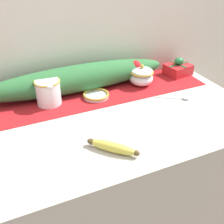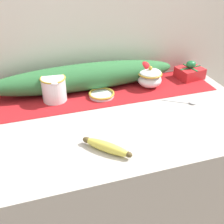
{
  "view_description": "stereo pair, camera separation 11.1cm",
  "coord_description": "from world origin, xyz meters",
  "px_view_note": "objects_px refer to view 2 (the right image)",
  "views": [
    {
      "loc": [
        -0.35,
        -0.9,
        1.49
      ],
      "look_at": [
        0.04,
        -0.04,
        0.91
      ],
      "focal_mm": 45.0,
      "sensor_mm": 36.0,
      "label": 1
    },
    {
      "loc": [
        -0.24,
        -0.94,
        1.49
      ],
      "look_at": [
        0.04,
        -0.04,
        0.91
      ],
      "focal_mm": 45.0,
      "sensor_mm": 36.0,
      "label": 2
    }
  ],
  "objects_px": {
    "small_dish": "(102,94)",
    "banana": "(107,147)",
    "gift_box": "(190,72)",
    "spoon": "(189,103)",
    "sugar_bowl": "(150,78)",
    "cream_pitcher": "(54,88)"
  },
  "relations": [
    {
      "from": "small_dish",
      "to": "gift_box",
      "type": "xyz_separation_m",
      "value": [
        0.5,
        0.06,
        0.02
      ]
    },
    {
      "from": "cream_pitcher",
      "to": "small_dish",
      "type": "distance_m",
      "value": 0.22
    },
    {
      "from": "cream_pitcher",
      "to": "small_dish",
      "type": "height_order",
      "value": "cream_pitcher"
    },
    {
      "from": "sugar_bowl",
      "to": "small_dish",
      "type": "relative_size",
      "value": 0.99
    },
    {
      "from": "spoon",
      "to": "gift_box",
      "type": "bearing_deg",
      "value": 92.22
    },
    {
      "from": "cream_pitcher",
      "to": "small_dish",
      "type": "bearing_deg",
      "value": -8.36
    },
    {
      "from": "small_dish",
      "to": "banana",
      "type": "height_order",
      "value": "banana"
    },
    {
      "from": "banana",
      "to": "spoon",
      "type": "xyz_separation_m",
      "value": [
        0.45,
        0.21,
        -0.01
      ]
    },
    {
      "from": "spoon",
      "to": "banana",
      "type": "bearing_deg",
      "value": -122.65
    },
    {
      "from": "small_dish",
      "to": "banana",
      "type": "xyz_separation_m",
      "value": [
        -0.09,
        -0.39,
        0.01
      ]
    },
    {
      "from": "cream_pitcher",
      "to": "gift_box",
      "type": "xyz_separation_m",
      "value": [
        0.71,
        0.03,
        -0.03
      ]
    },
    {
      "from": "sugar_bowl",
      "to": "banana",
      "type": "height_order",
      "value": "sugar_bowl"
    },
    {
      "from": "sugar_bowl",
      "to": "small_dish",
      "type": "bearing_deg",
      "value": -173.32
    },
    {
      "from": "small_dish",
      "to": "gift_box",
      "type": "bearing_deg",
      "value": 7.13
    },
    {
      "from": "banana",
      "to": "cream_pitcher",
      "type": "bearing_deg",
      "value": 106.24
    },
    {
      "from": "small_dish",
      "to": "banana",
      "type": "bearing_deg",
      "value": -103.08
    },
    {
      "from": "sugar_bowl",
      "to": "gift_box",
      "type": "relative_size",
      "value": 0.83
    },
    {
      "from": "spoon",
      "to": "small_dish",
      "type": "bearing_deg",
      "value": -174.01
    },
    {
      "from": "banana",
      "to": "gift_box",
      "type": "distance_m",
      "value": 0.74
    },
    {
      "from": "sugar_bowl",
      "to": "spoon",
      "type": "relative_size",
      "value": 0.85
    },
    {
      "from": "cream_pitcher",
      "to": "gift_box",
      "type": "bearing_deg",
      "value": 2.53
    },
    {
      "from": "gift_box",
      "to": "sugar_bowl",
      "type": "bearing_deg",
      "value": -172.4
    }
  ]
}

